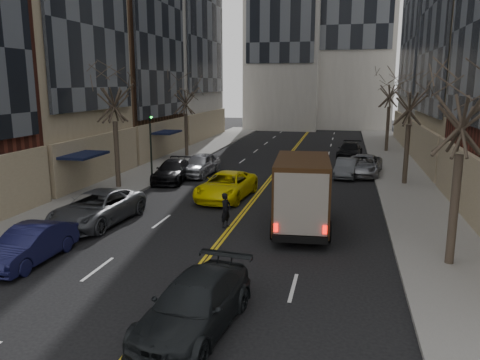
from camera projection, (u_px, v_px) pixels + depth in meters
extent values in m
cube|color=slate|center=(159.00, 168.00, 36.04)|extent=(4.00, 66.00, 0.15)
cube|color=slate|center=(404.00, 178.00, 32.15)|extent=(4.00, 66.00, 0.15)
cube|color=#4C301E|center=(111.00, 18.00, 40.72)|extent=(9.00, 12.00, 24.00)
cube|color=black|center=(160.00, 2.00, 39.47)|extent=(0.20, 10.56, 19.20)
cube|color=black|center=(82.00, 155.00, 27.18)|extent=(2.00, 3.00, 0.15)
cube|color=black|center=(69.00, 172.00, 27.59)|extent=(0.20, 3.00, 2.50)
cube|color=black|center=(165.00, 132.00, 39.59)|extent=(2.00, 3.00, 0.15)
cube|color=black|center=(156.00, 144.00, 40.00)|extent=(0.20, 3.00, 2.50)
cylinder|color=#382D23|center=(117.00, 154.00, 28.88)|extent=(0.30, 0.30, 4.05)
cylinder|color=#382D23|center=(186.00, 135.00, 41.33)|extent=(0.30, 0.30, 3.69)
cylinder|color=#382D23|center=(454.00, 210.00, 16.50)|extent=(0.30, 0.30, 3.96)
cylinder|color=#382D23|center=(406.00, 154.00, 29.89)|extent=(0.30, 0.30, 3.78)
cylinder|color=#382D23|center=(387.00, 129.00, 44.17)|extent=(0.30, 0.30, 4.14)
cylinder|color=black|center=(151.00, 153.00, 30.51)|extent=(0.12, 0.12, 3.80)
imported|color=black|center=(150.00, 116.00, 30.03)|extent=(0.15, 0.18, 0.90)
sphere|color=#0CE526|center=(151.00, 117.00, 29.91)|extent=(0.14, 0.14, 0.14)
cube|color=black|center=(301.00, 218.00, 21.16)|extent=(2.54, 6.23, 0.29)
cube|color=black|center=(303.00, 187.00, 23.13)|extent=(2.35, 1.78, 2.00)
cube|color=black|center=(302.00, 191.00, 20.37)|extent=(2.63, 4.82, 2.86)
cube|color=black|center=(300.00, 239.00, 18.32)|extent=(2.20, 0.33, 0.29)
cube|color=red|center=(276.00, 228.00, 18.36)|extent=(0.18, 0.07, 0.33)
cube|color=red|center=(325.00, 230.00, 18.08)|extent=(0.18, 0.07, 0.33)
cube|color=gold|center=(276.00, 177.00, 20.47)|extent=(0.10, 0.86, 0.86)
cube|color=gold|center=(329.00, 179.00, 20.14)|extent=(0.10, 0.86, 0.86)
cylinder|color=black|center=(279.00, 207.00, 23.27)|extent=(0.33, 0.93, 0.91)
cylinder|color=black|center=(325.00, 209.00, 22.95)|extent=(0.33, 0.93, 0.91)
cylinder|color=black|center=(274.00, 229.00, 19.77)|extent=(0.33, 0.93, 0.91)
cylinder|color=black|center=(328.00, 232.00, 19.45)|extent=(0.33, 0.93, 0.91)
imported|color=black|center=(195.00, 305.00, 12.50)|extent=(2.58, 5.12, 1.43)
cube|color=black|center=(202.00, 274.00, 13.07)|extent=(0.13, 0.04, 0.09)
cube|color=blue|center=(202.00, 275.00, 13.04)|extent=(0.10, 0.01, 0.06)
imported|color=yellow|center=(226.00, 186.00, 26.75)|extent=(2.95, 5.57, 1.49)
imported|color=black|center=(226.00, 210.00, 21.38)|extent=(0.58, 0.69, 1.61)
imported|color=#111236|center=(30.00, 245.00, 17.22)|extent=(1.51, 4.19, 1.37)
imported|color=#484A4F|center=(97.00, 208.00, 21.95)|extent=(2.97, 5.70, 1.53)
imported|color=black|center=(173.00, 171.00, 31.47)|extent=(2.29, 4.96, 1.40)
imported|color=#ACAEB4|center=(200.00, 164.00, 33.37)|extent=(2.21, 4.78, 1.59)
imported|color=#45484C|center=(346.00, 168.00, 32.83)|extent=(1.76, 4.07, 1.30)
imported|color=#95979C|center=(363.00, 165.00, 33.56)|extent=(3.03, 5.42, 1.43)
imported|color=black|center=(350.00, 150.00, 40.95)|extent=(2.44, 4.91, 1.37)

